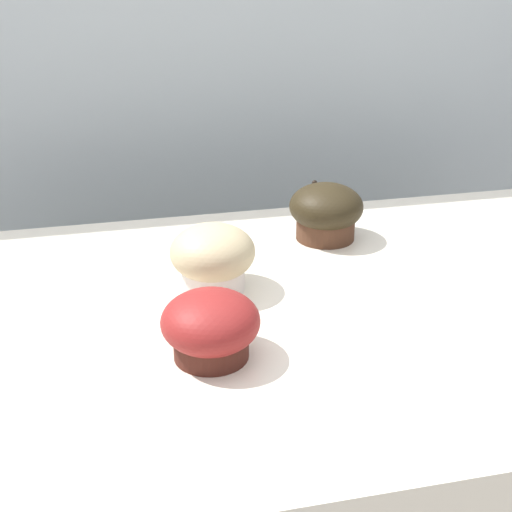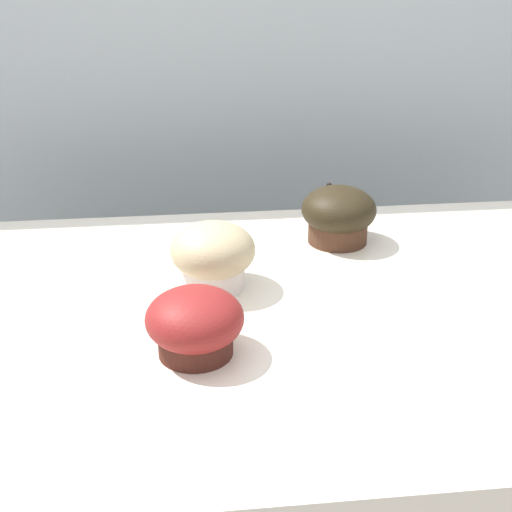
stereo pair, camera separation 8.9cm
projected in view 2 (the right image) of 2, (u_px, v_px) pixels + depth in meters
The scene contains 4 objects.
wall_back at pixel (247, 172), 1.41m from camera, with size 3.20×0.10×1.80m, color #A8B2B7.
muffin_front_center at pixel (339, 215), 1.02m from camera, with size 0.11×0.11×0.08m.
muffin_back_left at pixel (195, 323), 0.75m from camera, with size 0.11×0.11×0.07m.
muffin_back_right at pixel (213, 255), 0.89m from camera, with size 0.11×0.11×0.09m.
Camera 2 is at (-0.13, -0.74, 1.35)m, focal length 50.00 mm.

